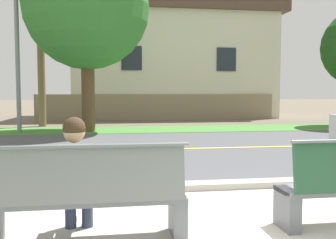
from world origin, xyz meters
TOP-DOWN VIEW (x-y plane):
  - ground_plane at (0.00, 8.00)m, footprint 140.00×140.00m
  - sidewalk_pavement at (0.00, 0.40)m, footprint 44.00×3.60m
  - curb_edge at (0.00, 2.35)m, footprint 44.00×0.30m
  - street_asphalt at (0.00, 6.50)m, footprint 52.00×8.00m
  - road_centre_line at (0.00, 6.50)m, footprint 48.00×0.14m
  - far_verge_grass at (0.00, 11.86)m, footprint 48.00×2.80m
  - bench_left at (-1.51, 0.49)m, footprint 1.96×0.48m
  - seated_person_olive at (-1.63, 0.66)m, footprint 0.52×0.68m
  - streetlamp at (-4.69, 11.66)m, footprint 0.24×2.10m
  - garden_wall at (1.24, 17.27)m, footprint 13.00×0.36m
  - house_across_street at (2.44, 20.47)m, footprint 12.64×6.91m

SIDE VIEW (x-z plane):
  - ground_plane at x=0.00m, z-range 0.00..0.00m
  - street_asphalt at x=0.00m, z-range 0.00..0.01m
  - sidewalk_pavement at x=0.00m, z-range 0.00..0.01m
  - far_verge_grass at x=0.00m, z-range 0.00..0.02m
  - road_centre_line at x=0.00m, z-range 0.01..0.01m
  - curb_edge at x=0.00m, z-range 0.00..0.11m
  - bench_left at x=-1.51m, z-range -0.04..0.97m
  - seated_person_olive at x=-1.63m, z-range 0.05..1.30m
  - garden_wall at x=1.24m, z-range 0.00..1.40m
  - house_across_street at x=2.44m, z-range 0.04..6.72m
  - streetlamp at x=-4.69m, z-range 0.51..7.75m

